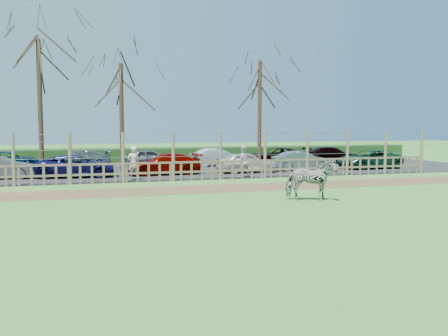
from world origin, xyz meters
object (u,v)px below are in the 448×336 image
object	(u,v)px
car_3	(164,164)
car_9	(78,160)
car_2	(76,166)
car_11	(217,157)
visitor_b	(243,161)
car_5	(302,161)
tree_mid	(121,91)
visitor_a	(133,163)
car_6	(369,159)
car_8	(7,161)
tree_right	(260,88)
car_13	(332,155)
crow	(311,178)
car_4	(247,162)
tree_left	(39,74)
car_10	(150,158)
zebra	(311,180)
car_12	(276,156)

from	to	relation	value
car_3	car_9	xyz separation A→B (m)	(-4.66, 5.24, 0.00)
car_2	car_11	distance (m)	10.53
visitor_b	car_5	distance (m)	5.44
tree_mid	car_2	bearing A→B (deg)	-138.71
visitor_a	car_6	world-z (taller)	visitor_a
car_8	car_11	distance (m)	13.35
car_2	car_3	size ratio (longest dim) A/B	1.04
car_5	car_6	xyz separation A→B (m)	(4.82, 0.06, 0.00)
tree_right	car_13	bearing A→B (deg)	14.75
tree_right	car_13	xyz separation A→B (m)	(6.34, 1.67, -4.60)
crow	car_4	distance (m)	4.77
tree_left	tree_right	size ratio (longest dim) A/B	1.07
tree_right	car_4	size ratio (longest dim) A/B	2.09
car_4	car_8	distance (m)	14.69
tree_mid	car_8	world-z (taller)	tree_mid
crow	car_2	world-z (taller)	car_2
tree_right	visitor_b	size ratio (longest dim) A/B	4.26
car_2	car_3	world-z (taller)	same
tree_left	car_13	size ratio (longest dim) A/B	1.90
tree_right	car_10	xyz separation A→B (m)	(-6.88, 2.33, -4.60)
car_3	car_6	bearing A→B (deg)	87.45
zebra	visitor_a	bearing A→B (deg)	51.74
visitor_b	car_4	distance (m)	2.59
car_8	crow	bearing A→B (deg)	-125.66
car_9	car_10	size ratio (longest dim) A/B	1.17
car_12	visitor_b	bearing A→B (deg)	-31.52
visitor_a	car_9	bearing A→B (deg)	-80.80
car_10	car_12	bearing A→B (deg)	-88.82
car_2	car_13	distance (m)	18.59
tree_mid	crow	size ratio (longest dim) A/B	24.87
zebra	visitor_b	world-z (taller)	visitor_b
tree_left	crow	size ratio (longest dim) A/B	28.70
tree_right	car_8	distance (m)	16.51
tree_right	visitor_b	xyz separation A→B (m)	(-3.11, -5.55, -4.34)
tree_left	car_4	bearing A→B (deg)	-8.46
car_4	zebra	bearing A→B (deg)	173.51
visitor_a	car_2	distance (m)	3.68
crow	car_6	bearing A→B (deg)	35.36
car_13	car_2	bearing A→B (deg)	111.95
tree_right	car_12	world-z (taller)	tree_right
car_10	car_9	bearing A→B (deg)	95.38
car_5	car_13	bearing A→B (deg)	-38.92
car_2	crow	bearing A→B (deg)	-105.10
car_8	car_12	size ratio (longest dim) A/B	1.00
car_2	car_3	distance (m)	4.80
car_6	car_11	bearing A→B (deg)	-123.09
car_9	car_10	world-z (taller)	same
crow	car_2	xyz separation A→B (m)	(-11.71, 4.60, 0.53)
visitor_b	car_2	xyz separation A→B (m)	(-8.57, 2.69, -0.26)
car_3	tree_left	bearing A→B (deg)	-104.71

